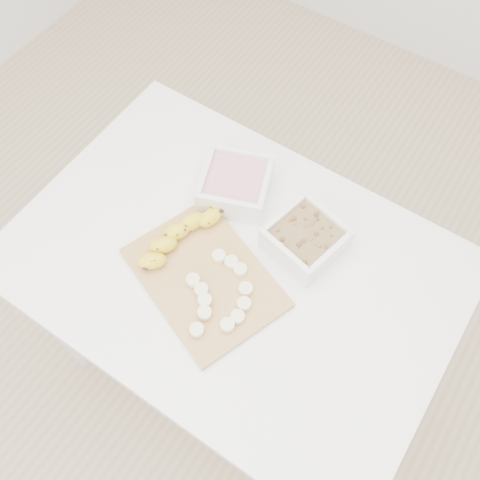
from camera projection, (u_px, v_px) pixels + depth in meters
The scene contains 7 objects.
ground at pixel (235, 359), 1.87m from camera, with size 3.50×3.50×0.00m, color #C6AD89.
table at pixel (233, 280), 1.29m from camera, with size 1.00×0.70×0.75m.
bowl_yogurt at pixel (236, 184), 1.27m from camera, with size 0.20×0.20×0.07m.
bowl_granola at pixel (305, 238), 1.20m from camera, with size 0.18×0.18×0.07m.
cutting_board at pixel (205, 278), 1.18m from camera, with size 0.34×0.24×0.01m, color tan.
banana at pixel (178, 238), 1.20m from camera, with size 0.06×0.22×0.04m, color yellow, non-canonical shape.
banana_slices at pixel (221, 294), 1.15m from camera, with size 0.16×0.20×0.02m.
Camera 1 is at (0.32, -0.45, 1.83)m, focal length 40.00 mm.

